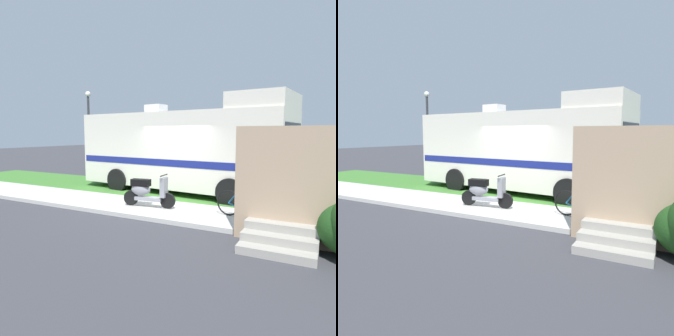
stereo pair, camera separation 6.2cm
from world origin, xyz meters
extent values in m
plane|color=#38383D|center=(0.00, 0.00, 0.00)|extent=(80.00, 80.00, 0.00)
cube|color=beige|center=(0.00, -1.20, 0.06)|extent=(24.00, 2.00, 0.12)
cube|color=#3D752D|center=(0.00, 1.50, 0.04)|extent=(24.00, 3.40, 0.08)
cube|color=silver|center=(-0.35, 1.74, 1.65)|extent=(8.10, 3.18, 2.70)
cube|color=silver|center=(2.68, 1.44, 3.25)|extent=(2.02, 2.46, 0.50)
cube|color=navy|center=(-0.35, 1.74, 1.25)|extent=(7.95, 3.19, 0.24)
cube|color=black|center=(3.56, 1.35, 2.13)|extent=(0.28, 2.05, 0.90)
cube|color=silver|center=(-1.53, 1.86, 3.18)|extent=(0.76, 0.67, 0.36)
cylinder|color=black|center=(2.20, 2.65, 0.45)|extent=(0.92, 0.37, 0.90)
cylinder|color=black|center=(1.97, 0.35, 0.45)|extent=(0.92, 0.37, 0.90)
cylinder|color=black|center=(-2.40, 3.11, 0.45)|extent=(0.92, 0.37, 0.90)
cylinder|color=black|center=(-2.63, 0.80, 0.45)|extent=(0.92, 0.37, 0.90)
cylinder|color=black|center=(0.60, -1.15, 0.34)|extent=(0.45, 0.15, 0.44)
cylinder|color=black|center=(-0.56, -1.30, 0.34)|extent=(0.45, 0.15, 0.44)
cube|color=gray|center=(0.02, -1.23, 0.36)|extent=(0.85, 0.38, 0.10)
cube|color=black|center=(-0.24, -1.26, 0.82)|extent=(0.59, 0.33, 0.20)
ellipsoid|color=gray|center=(-0.24, -1.26, 0.62)|extent=(0.63, 0.37, 0.36)
cube|color=gray|center=(0.48, -1.17, 0.72)|extent=(0.18, 0.34, 0.56)
cylinder|color=black|center=(0.48, -1.17, 1.07)|extent=(0.10, 0.50, 0.04)
sphere|color=white|center=(0.48, -1.17, 0.90)|extent=(0.12, 0.12, 0.12)
torus|color=black|center=(3.43, -1.23, 0.45)|extent=(0.67, 0.14, 0.67)
torus|color=black|center=(2.36, -1.08, 0.45)|extent=(0.67, 0.14, 0.67)
cylinder|color=#1E6699|center=(3.06, -1.18, 0.63)|extent=(0.61, 0.12, 0.67)
cylinder|color=#1E6699|center=(2.73, -1.13, 0.60)|extent=(0.11, 0.05, 0.60)
cylinder|color=#1E6699|center=(3.02, -1.17, 0.93)|extent=(0.65, 0.13, 0.09)
cylinder|color=#1E6699|center=(2.56, -1.11, 0.38)|extent=(0.43, 0.10, 0.18)
cylinder|color=#1E6699|center=(2.53, -1.10, 0.68)|extent=(0.38, 0.09, 0.47)
cylinder|color=#1E6699|center=(3.39, -1.23, 0.70)|extent=(0.13, 0.05, 0.51)
cube|color=black|center=(2.70, -1.13, 0.93)|extent=(0.21, 0.13, 0.06)
cylinder|color=black|center=(3.35, -1.22, 0.99)|extent=(0.10, 0.52, 0.03)
cube|color=silver|center=(0.64, 5.71, 1.04)|extent=(2.44, 1.96, 1.52)
cube|color=black|center=(0.64, 5.71, 1.50)|extent=(2.32, 1.98, 0.44)
cube|color=silver|center=(3.35, 5.70, 0.67)|extent=(2.98, 1.96, 0.79)
cylinder|color=black|center=(0.45, 4.77, 0.38)|extent=(0.76, 0.24, 0.76)
cylinder|color=black|center=(0.45, 6.65, 0.38)|extent=(0.76, 0.24, 0.76)
cylinder|color=black|center=(3.70, 4.76, 0.38)|extent=(0.76, 0.24, 0.76)
cylinder|color=black|center=(3.70, 6.64, 0.38)|extent=(0.76, 0.24, 0.76)
cube|color=#1E2328|center=(4.47, 9.24, 0.66)|extent=(3.18, 1.94, 0.75)
cylinder|color=black|center=(4.09, 10.17, 0.38)|extent=(0.76, 0.24, 0.76)
cylinder|color=black|center=(4.09, 8.31, 0.38)|extent=(0.76, 0.24, 0.76)
cube|color=#9E998E|center=(3.86, -2.80, 0.08)|extent=(1.40, 0.96, 0.16)
cube|color=#9E998E|center=(3.86, -2.64, 0.24)|extent=(1.40, 0.64, 0.16)
cube|color=#9E998E|center=(3.86, -2.48, 0.40)|extent=(1.40, 0.32, 0.16)
cube|color=tan|center=(3.86, -2.17, 1.20)|extent=(2.00, 0.30, 2.40)
cylinder|color=navy|center=(4.70, -1.78, 0.21)|extent=(0.08, 0.08, 0.19)
cylinder|color=navy|center=(4.70, -1.78, 0.33)|extent=(0.04, 0.04, 0.04)
cylinder|color=black|center=(4.70, -1.78, 0.35)|extent=(0.04, 0.04, 0.01)
cylinder|color=navy|center=(3.52, -1.71, 0.21)|extent=(0.08, 0.08, 0.19)
cylinder|color=navy|center=(3.52, -1.71, 0.32)|extent=(0.04, 0.04, 0.04)
cylinder|color=black|center=(3.52, -1.71, 0.35)|extent=(0.04, 0.04, 0.01)
cylinder|color=#333338|center=(-6.59, 3.60, 2.07)|extent=(0.12, 0.12, 4.14)
sphere|color=silver|center=(-6.59, 3.60, 4.26)|extent=(0.28, 0.28, 0.28)
camera|label=1|loc=(4.72, -8.85, 2.25)|focal=33.40mm
camera|label=2|loc=(4.77, -8.82, 2.25)|focal=33.40mm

